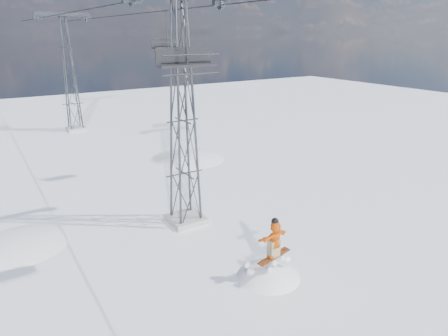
{
  "coord_description": "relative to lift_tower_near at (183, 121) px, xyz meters",
  "views": [
    {
      "loc": [
        -7.78,
        -9.42,
        9.61
      ],
      "look_at": [
        1.68,
        5.59,
        3.57
      ],
      "focal_mm": 32.0,
      "sensor_mm": 36.0,
      "label": 1
    }
  ],
  "objects": [
    {
      "name": "ground",
      "position": [
        -0.8,
        -8.0,
        -5.47
      ],
      "size": [
        120.0,
        120.0,
        0.0
      ],
      "primitive_type": "plane",
      "color": "white",
      "rests_on": "ground"
    },
    {
      "name": "snow_terrain",
      "position": [
        -5.57,
        13.24,
        -15.06
      ],
      "size": [
        39.0,
        37.0,
        22.0
      ],
      "color": "white",
      "rests_on": "ground"
    },
    {
      "name": "lift_tower_near",
      "position": [
        0.0,
        0.0,
        0.0
      ],
      "size": [
        5.2,
        1.8,
        11.43
      ],
      "color": "#999999",
      "rests_on": "ground"
    },
    {
      "name": "lift_tower_far",
      "position": [
        0.0,
        25.0,
        0.0
      ],
      "size": [
        5.2,
        1.8,
        11.43
      ],
      "color": "#999999",
      "rests_on": "ground"
    },
    {
      "name": "haul_cables",
      "position": [
        0.0,
        11.5,
        5.38
      ],
      "size": [
        4.46,
        51.0,
        0.06
      ],
      "color": "black",
      "rests_on": "ground"
    },
    {
      "name": "snowboarder_jump",
      "position": [
        0.58,
        -6.35,
        -7.11
      ],
      "size": [
        4.4,
        4.4,
        6.73
      ],
      "color": "white",
      "rests_on": "ground"
    },
    {
      "name": "lift_chair_near",
      "position": [
        -2.2,
        -4.89,
        3.3
      ],
      "size": [
        2.1,
        0.6,
        2.6
      ],
      "color": "black",
      "rests_on": "ground"
    },
    {
      "name": "lift_chair_mid",
      "position": [
        2.2,
        6.29,
        3.44
      ],
      "size": [
        1.96,
        0.56,
        2.43
      ],
      "color": "black",
      "rests_on": "ground"
    }
  ]
}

